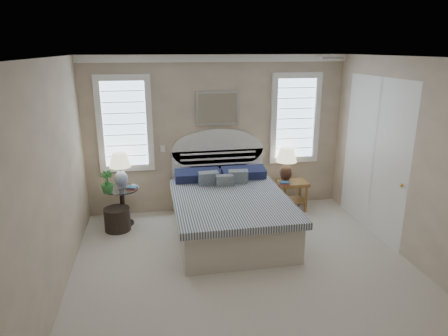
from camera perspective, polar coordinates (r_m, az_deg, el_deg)
floor at (r=5.19m, az=3.91°, el=-15.95°), size 4.50×5.00×0.01m
ceiling at (r=4.37m, az=4.63°, el=15.40°), size 4.50×5.00×0.01m
wall_back at (r=6.96m, az=-0.96°, el=4.75°), size 4.50×0.02×2.70m
wall_left at (r=4.60m, az=-24.06°, el=-3.13°), size 0.02×5.00×2.70m
wall_right at (r=5.60m, az=27.14°, el=-0.14°), size 0.02×5.00×2.70m
crown_molding at (r=6.77m, az=-0.96°, el=15.41°), size 4.50×0.08×0.12m
hvac_vent at (r=5.53m, az=14.89°, el=14.99°), size 0.30×0.20×0.02m
switch_plate at (r=6.90m, az=-8.74°, el=2.74°), size 0.08×0.01×0.12m
window_left at (r=6.82m, az=-13.98°, el=6.13°), size 0.90×0.06×1.60m
window_right at (r=7.26m, az=10.10°, el=6.99°), size 0.90×0.06×1.60m
painting at (r=6.84m, az=-0.93°, el=8.53°), size 0.74×0.04×0.58m
closet_door at (r=6.57m, az=20.62°, el=1.58°), size 0.02×1.80×2.40m
bed at (r=6.27m, az=0.68°, el=-5.88°), size 1.72×2.28×1.47m
side_table_left at (r=6.74m, az=-14.29°, el=-4.78°), size 0.56×0.56×0.63m
nightstand_right at (r=7.23m, az=9.77°, el=-3.00°), size 0.50×0.40×0.53m
floor_pot at (r=6.63m, az=-14.99°, el=-7.08°), size 0.52×0.52×0.37m
lamp_left at (r=6.66m, az=-14.61°, el=0.33°), size 0.45×0.45×0.57m
lamp_right at (r=7.13m, az=8.90°, el=1.08°), size 0.39×0.39×0.60m
potted_plant at (r=6.45m, az=-16.35°, el=-1.94°), size 0.24×0.24×0.35m
books_left at (r=6.56m, az=-13.01°, el=-2.80°), size 0.20×0.18×0.05m
books_right at (r=7.00m, az=8.65°, el=-2.15°), size 0.20×0.16×0.05m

